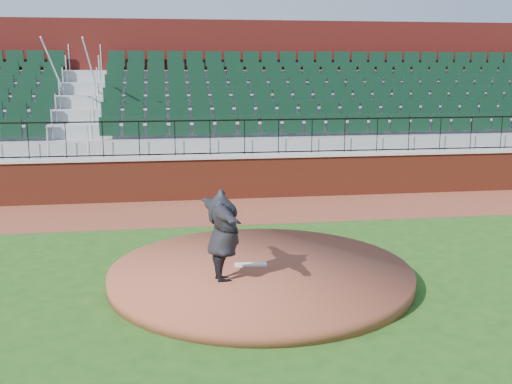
% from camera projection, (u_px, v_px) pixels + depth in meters
% --- Properties ---
extents(ground, '(90.00, 90.00, 0.00)m').
position_uv_depth(ground, '(268.00, 277.00, 11.23)').
color(ground, '#204B15').
rests_on(ground, ground).
extents(warning_track, '(34.00, 3.20, 0.01)m').
position_uv_depth(warning_track, '(234.00, 210.00, 16.46)').
color(warning_track, brown).
rests_on(warning_track, ground).
extents(field_wall, '(34.00, 0.35, 1.20)m').
position_uv_depth(field_wall, '(228.00, 178.00, 17.89)').
color(field_wall, maroon).
rests_on(field_wall, ground).
extents(wall_cap, '(34.00, 0.45, 0.10)m').
position_uv_depth(wall_cap, '(228.00, 156.00, 17.76)').
color(wall_cap, '#B7B7B7').
rests_on(wall_cap, field_wall).
extents(wall_railing, '(34.00, 0.05, 1.00)m').
position_uv_depth(wall_railing, '(227.00, 138.00, 17.65)').
color(wall_railing, black).
rests_on(wall_railing, wall_cap).
extents(seating_stands, '(34.00, 5.10, 4.60)m').
position_uv_depth(seating_stands, '(219.00, 113.00, 20.18)').
color(seating_stands, gray).
rests_on(seating_stands, ground).
extents(concourse_wall, '(34.00, 0.50, 5.50)m').
position_uv_depth(concourse_wall, '(212.00, 96.00, 22.81)').
color(concourse_wall, maroon).
rests_on(concourse_wall, ground).
extents(pitchers_mound, '(5.44, 5.44, 0.25)m').
position_uv_depth(pitchers_mound, '(261.00, 274.00, 11.00)').
color(pitchers_mound, brown).
rests_on(pitchers_mound, ground).
extents(pitching_rubber, '(0.60, 0.20, 0.04)m').
position_uv_depth(pitching_rubber, '(251.00, 265.00, 11.10)').
color(pitching_rubber, white).
rests_on(pitching_rubber, pitchers_mound).
extents(pitcher, '(0.87, 2.01, 1.58)m').
position_uv_depth(pitcher, '(223.00, 235.00, 10.19)').
color(pitcher, black).
rests_on(pitcher, pitchers_mound).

